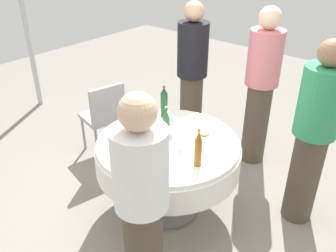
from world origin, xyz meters
TOP-DOWN VIEW (x-y plane):
  - ground_plane at (0.00, 0.00)m, footprint 10.00×10.00m
  - dining_table at (0.00, 0.00)m, footprint 1.24×1.24m
  - bottle_dark_green_inner at (0.41, -0.15)m, footprint 0.07×0.07m
  - bottle_dark_green_rear at (-0.33, -0.32)m, footprint 0.07×0.07m
  - bottle_green_near at (-0.02, -0.04)m, footprint 0.06×0.06m
  - bottle_amber_front at (0.11, 0.39)m, footprint 0.06×0.06m
  - wine_glass_front at (0.47, 0.24)m, footprint 0.08×0.08m
  - wine_glass_west at (-0.14, -0.08)m, footprint 0.07×0.07m
  - wine_glass_east at (-0.02, 0.12)m, footprint 0.07×0.07m
  - plate_south at (-0.27, 0.18)m, footprint 0.21×0.21m
  - plate_outer at (0.00, -0.31)m, footprint 0.23×0.23m
  - plate_right at (0.21, -0.06)m, footprint 0.26×0.26m
  - spoon_rear at (0.27, 0.20)m, footprint 0.08×0.17m
  - knife_near at (-0.28, -0.14)m, footprint 0.16×0.11m
  - person_inner at (-0.70, 0.95)m, footprint 0.34×0.34m
  - person_rear at (0.77, 0.44)m, footprint 0.34×0.34m
  - person_near at (-1.26, 0.18)m, footprint 0.34×0.34m
  - person_front at (-1.12, -0.59)m, footprint 0.34×0.34m
  - chair_east at (-0.26, -1.14)m, footprint 0.48×0.48m
  - tent_pole_main at (-0.50, -2.92)m, footprint 0.07×0.07m

SIDE VIEW (x-z plane):
  - ground_plane at x=0.00m, z-range 0.00..0.00m
  - chair_east at x=-0.26m, z-range 0.08..0.95m
  - dining_table at x=0.00m, z-range 0.22..0.96m
  - spoon_rear at x=0.27m, z-range 0.74..0.74m
  - knife_near at x=-0.28m, z-range 0.74..0.74m
  - plate_outer at x=0.00m, z-range 0.73..0.77m
  - plate_south at x=-0.27m, z-range 0.73..0.77m
  - plate_right at x=0.21m, z-range 0.73..0.77m
  - person_rear at x=0.77m, z-range 0.04..1.61m
  - wine_glass_east at x=-0.02m, z-range 0.77..0.92m
  - wine_glass_front at x=0.47m, z-range 0.77..0.93m
  - wine_glass_west at x=-0.14m, z-range 0.77..0.93m
  - person_inner at x=-0.70m, z-range 0.04..1.68m
  - bottle_dark_green_inner at x=0.41m, z-range 0.73..0.99m
  - person_front at x=-1.12m, z-range 0.04..1.70m
  - bottle_green_near at x=-0.02m, z-range 0.73..1.04m
  - bottle_dark_green_rear at x=-0.33m, z-range 0.73..1.04m
  - bottle_amber_front at x=0.11m, z-range 0.73..1.04m
  - person_near at x=-1.26m, z-range 0.04..1.73m
  - tent_pole_main at x=-0.50m, z-range 0.00..2.40m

